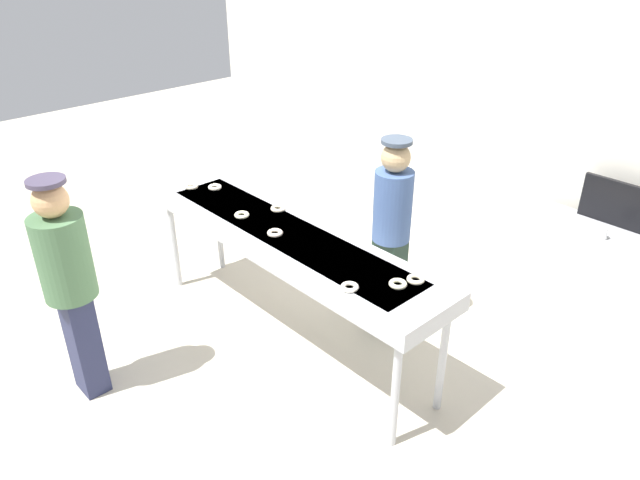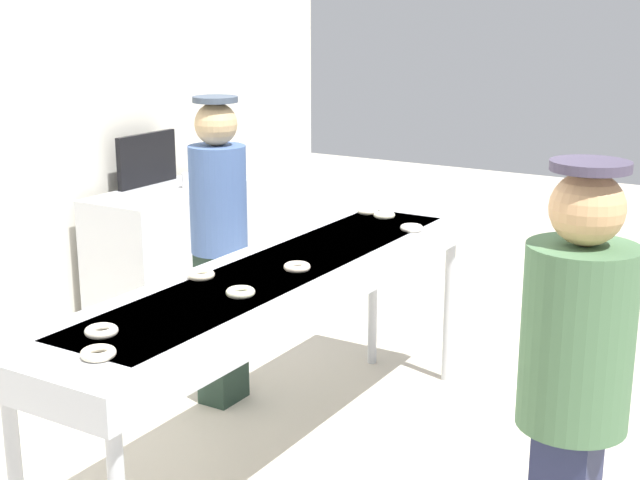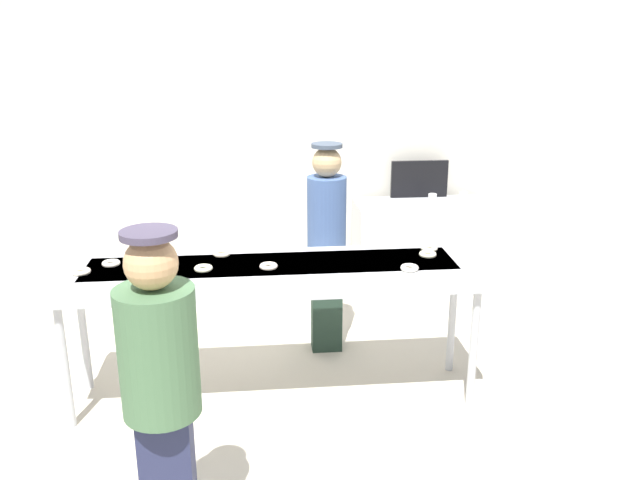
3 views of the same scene
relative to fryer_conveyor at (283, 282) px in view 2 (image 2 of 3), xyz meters
name	(u,v)px [view 2 (image 2 of 3)]	position (x,y,z in m)	size (l,w,h in m)	color
ground_plane	(285,466)	(0.00, 0.00, -0.92)	(16.00, 16.00, 0.00)	beige
fryer_conveyor	(283,282)	(0.00, 0.00, 0.00)	(2.89, 0.65, 1.00)	#B7BABF
sugar_donut_0	(101,331)	(-1.06, 0.07, 0.09)	(0.12, 0.12, 0.03)	white
sugar_donut_1	(240,292)	(-0.45, -0.09, 0.09)	(0.12, 0.12, 0.03)	#F1F0C3
sugar_donut_2	(368,211)	(1.11, 0.17, 0.09)	(0.12, 0.12, 0.03)	#F6E9C3
sugar_donut_3	(384,215)	(1.07, 0.04, 0.09)	(0.12, 0.12, 0.03)	#F8F3C5
sugar_donut_4	(297,267)	(-0.03, -0.09, 0.09)	(0.12, 0.12, 0.03)	#FAE5C9
sugar_donut_5	(201,275)	(-0.34, 0.19, 0.09)	(0.12, 0.12, 0.03)	#FAE9C3
sugar_donut_6	(412,228)	(0.88, -0.22, 0.09)	(0.12, 0.12, 0.03)	#EEE3CD
sugar_donut_7	(98,353)	(-1.22, -0.08, 0.09)	(0.12, 0.12, 0.03)	#F9EBCA
worker_baker	(219,237)	(0.44, 0.70, 0.01)	(0.30, 0.30, 1.68)	#203328
customer_waiting	(573,384)	(-0.54, -1.47, 0.05)	(0.35, 0.35, 1.69)	#272B4C
prep_counter	(177,248)	(1.55, 1.95, -0.48)	(1.34, 0.59, 0.88)	#B7BABF
paper_cup_0	(188,181)	(1.60, 1.88, 0.01)	(0.08, 0.08, 0.11)	white
paper_cup_1	(210,173)	(1.92, 1.93, 0.01)	(0.08, 0.08, 0.11)	white
menu_display	(147,159)	(1.55, 2.20, 0.14)	(0.58, 0.04, 0.37)	black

